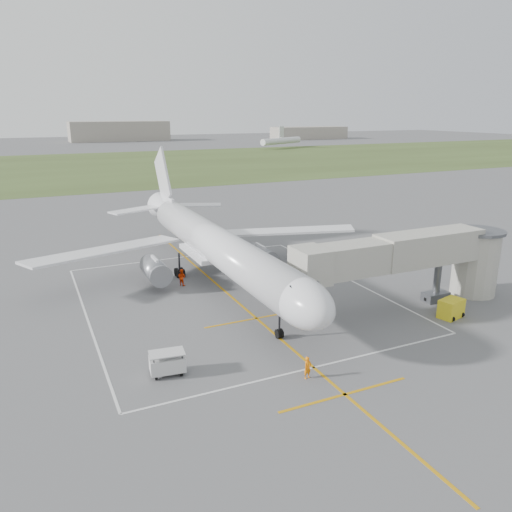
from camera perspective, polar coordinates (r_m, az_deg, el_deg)
name	(u,v)px	position (r m, az deg, el deg)	size (l,w,h in m)	color
ground	(218,285)	(54.36, -4.41, -3.32)	(700.00, 700.00, 0.00)	#4E4E50
grass_strip	(81,167)	(179.88, -19.39, 9.55)	(700.00, 120.00, 0.02)	#394A20
apron_markings	(238,303)	(49.29, -2.01, -5.38)	(28.20, 60.00, 0.01)	#BF830B
airliner	(214,244)	(53.74, -4.79, 1.34)	(38.93, 46.75, 13.52)	silver
jet_bridge	(422,258)	(49.93, 18.41, -0.19)	(23.40, 5.00, 7.20)	gray
gpu_unit	(451,309)	(49.02, 21.41, -5.61)	(2.59, 2.08, 1.72)	yellow
baggage_cart	(167,363)	(36.89, -10.10, -11.96)	(2.63, 1.77, 1.72)	silver
ramp_worker_nose	(308,368)	(36.08, 5.92, -12.58)	(0.59, 0.39, 1.63)	orange
ramp_worker_wing	(182,277)	(54.42, -8.49, -2.41)	(0.89, 0.69, 1.83)	red
distant_hangars	(22,135)	(313.55, -25.21, 12.37)	(345.00, 49.00, 12.00)	gray
distant_aircraft	(110,148)	(220.08, -16.39, 11.80)	(200.49, 50.97, 8.85)	silver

